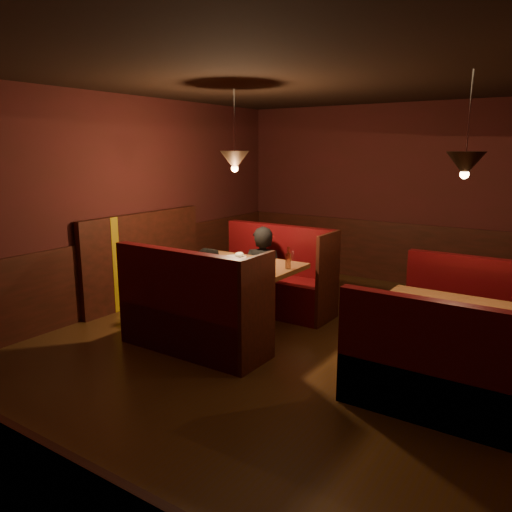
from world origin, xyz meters
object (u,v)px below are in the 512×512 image
Objects in this scene: second_table at (451,325)px; second_bench_far at (470,324)px; main_bench_far at (276,284)px; diner_a at (263,257)px; main_table at (237,278)px; second_bench_near at (430,378)px; main_bench_near at (191,319)px; diner_b at (211,282)px.

second_bench_far is at bearing 87.80° from second_table.
main_bench_far is 0.45m from diner_a.
second_bench_near is (2.55, -0.80, -0.31)m from main_table.
second_table is 0.82m from second_bench_far.
main_bench_near reaches higher than second_table.
second_table is 0.90× the size of second_bench_far.
diner_b reaches higher than main_table.
diner_a reaches higher than second_bench_far.
diner_b is at bearing 74.29° from diner_a.
diner_b is (-2.46, -0.57, 0.17)m from second_table.
main_bench_far is at bearing 90.00° from main_bench_near.
second_bench_near is (0.00, -1.58, 0.00)m from second_bench_far.
main_bench_far is at bearing -137.44° from diner_a.
main_bench_far is at bearing 146.42° from second_bench_near.
diner_a is 1.06× the size of diner_b.
second_bench_far is 1.58m from second_bench_near.
main_table is 1.01× the size of diner_a.
second_bench_near is at bearing 128.57° from diner_a.
main_table is 0.91× the size of main_bench_near.
diner_a reaches higher than main_table.
main_bench_near is (0.00, -1.76, 0.00)m from main_bench_far.
diner_a reaches higher than second_table.
main_table is 2.52m from second_table.
main_table is 0.92m from main_bench_near.
main_table is 2.69m from second_bench_near.
second_bench_near is at bearing 1.85° from main_bench_near.
main_table is at bearing 179.78° from second_table.
main_table reaches higher than second_table.
diner_b is (-2.49, 0.22, 0.39)m from second_bench_near.
main_bench_near reaches higher than second_bench_near.
diner_a is at bearing 96.09° from main_table.
second_table is 0.86× the size of diner_a.
diner_a is (-2.62, -0.09, 0.44)m from second_bench_far.
second_table is (2.52, -0.01, -0.09)m from main_table.
main_bench_far is 1.00× the size of main_bench_near.
main_table is 1.07× the size of diner_b.
diner_b is (-2.49, -1.36, 0.39)m from second_bench_far.
second_bench_far is 2.86m from diner_b.
diner_a reaches higher than second_bench_near.
main_table is 1.06× the size of second_bench_far.
main_bench_near is 1.17× the size of second_bench_far.
second_bench_far is 0.95× the size of diner_a.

